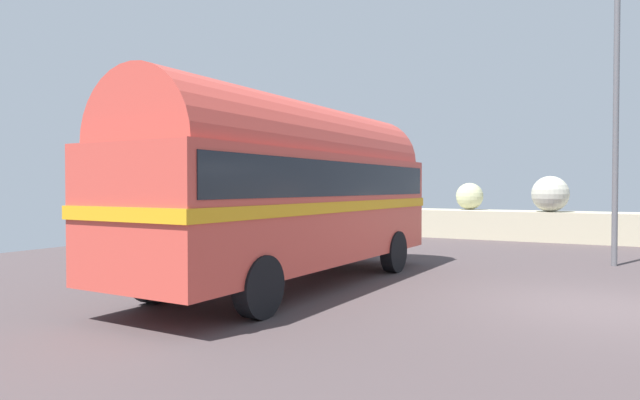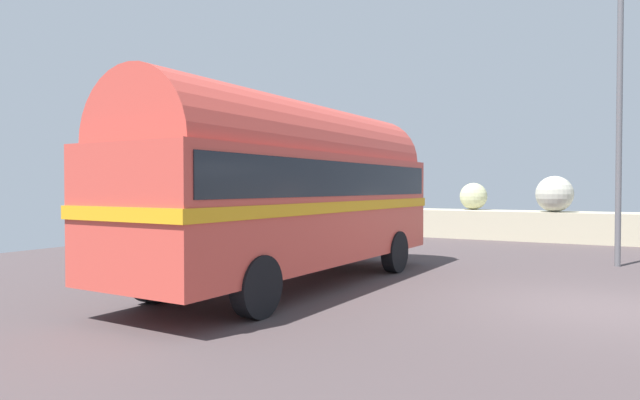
# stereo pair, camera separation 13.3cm
# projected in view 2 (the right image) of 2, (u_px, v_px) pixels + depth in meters

# --- Properties ---
(ground) EXTENTS (32.00, 26.00, 0.02)m
(ground) POSITION_uv_depth(u_px,v_px,m) (599.00, 309.00, 8.94)
(ground) COLOR #483D3E
(breakwater) EXTENTS (31.36, 2.29, 2.45)m
(breakwater) POSITION_uv_depth(u_px,v_px,m) (620.00, 224.00, 19.09)
(breakwater) COLOR #B9AF93
(breakwater) RESTS_ON ground
(vintage_coach) EXTENTS (2.75, 8.67, 3.70)m
(vintage_coach) POSITION_uv_depth(u_px,v_px,m) (293.00, 184.00, 11.00)
(vintage_coach) COLOR black
(vintage_coach) RESTS_ON ground
(lamp_post) EXTENTS (1.20, 0.58, 7.06)m
(lamp_post) POSITION_uv_depth(u_px,v_px,m) (624.00, 109.00, 13.57)
(lamp_post) COLOR #5B5B60
(lamp_post) RESTS_ON ground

